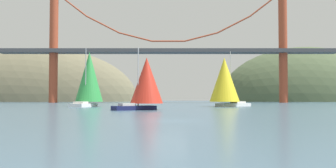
% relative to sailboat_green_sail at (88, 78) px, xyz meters
% --- Properties ---
extents(ground_plane, '(360.00, 360.00, 0.00)m').
position_rel_sailboat_green_sail_xyz_m(ground_plane, '(14.71, -41.69, -5.26)').
color(ground_plane, '#426075').
extents(headland_right, '(75.27, 44.00, 47.87)m').
position_rel_sailboat_green_sail_xyz_m(headland_right, '(74.71, 93.31, -5.26)').
color(headland_right, '#4C5B3D').
rests_on(headland_right, ground_plane).
extents(headland_left, '(83.28, 44.00, 46.57)m').
position_rel_sailboat_green_sail_xyz_m(headland_left, '(-40.29, 93.31, -5.26)').
color(headland_left, '#6B664C').
rests_on(headland_left, ground_plane).
extents(suspension_bridge, '(112.08, 6.00, 37.25)m').
position_rel_sailboat_green_sail_xyz_m(suspension_bridge, '(14.71, 53.31, 12.53)').
color(suspension_bridge, '#A34228').
rests_on(suspension_bridge, ground_plane).
extents(sailboat_green_sail, '(5.86, 9.18, 10.55)m').
position_rel_sailboat_green_sail_xyz_m(sailboat_green_sail, '(0.00, 0.00, 0.00)').
color(sailboat_green_sail, white).
rests_on(sailboat_green_sail, ground_plane).
extents(sailboat_yellow_sail, '(9.42, 8.77, 10.29)m').
position_rel_sailboat_green_sail_xyz_m(sailboat_yellow_sail, '(25.04, -0.47, -0.52)').
color(sailboat_yellow_sail, white).
rests_on(sailboat_yellow_sail, ground_plane).
extents(sailboat_scarlet_sail, '(7.59, 6.51, 8.30)m').
position_rel_sailboat_green_sail_xyz_m(sailboat_scarlet_sail, '(11.63, -18.34, -1.48)').
color(sailboat_scarlet_sail, '#191E4C').
rests_on(sailboat_scarlet_sail, ground_plane).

